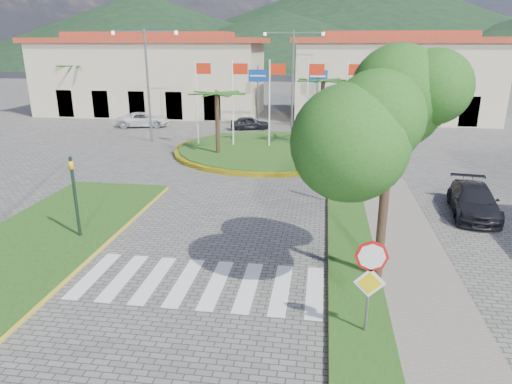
# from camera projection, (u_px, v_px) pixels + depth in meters

# --- Properties ---
(ground) EXTENTS (160.00, 160.00, 0.00)m
(ground) POSITION_uv_depth(u_px,v_px,m) (150.00, 370.00, 10.30)
(ground) COLOR #5A5755
(ground) RESTS_ON ground
(sidewalk_right) EXTENTS (4.00, 28.00, 0.15)m
(sidewalk_right) POSITION_uv_depth(u_px,v_px,m) (410.00, 338.00, 11.32)
(sidewalk_right) COLOR gray
(sidewalk_right) RESTS_ON ground
(verge_right) EXTENTS (1.60, 28.00, 0.18)m
(verge_right) POSITION_uv_depth(u_px,v_px,m) (361.00, 333.00, 11.48)
(verge_right) COLOR #1F4714
(verge_right) RESTS_ON ground
(median_left) EXTENTS (5.00, 14.00, 0.18)m
(median_left) POSITION_uv_depth(u_px,v_px,m) (41.00, 241.00, 16.81)
(median_left) COLOR #1F4714
(median_left) RESTS_ON ground
(crosswalk) EXTENTS (8.00, 3.00, 0.01)m
(crosswalk) POSITION_uv_depth(u_px,v_px,m) (197.00, 283.00, 14.05)
(crosswalk) COLOR silver
(crosswalk) RESTS_ON ground
(roundabout_island) EXTENTS (12.70, 12.70, 6.00)m
(roundabout_island) POSITION_uv_depth(u_px,v_px,m) (268.00, 149.00, 30.92)
(roundabout_island) COLOR yellow
(roundabout_island) RESTS_ON ground
(stop_sign) EXTENTS (0.80, 0.11, 2.65)m
(stop_sign) POSITION_uv_depth(u_px,v_px,m) (370.00, 274.00, 10.90)
(stop_sign) COLOR slate
(stop_sign) RESTS_ON ground
(deciduous_tree) EXTENTS (3.60, 3.60, 6.80)m
(deciduous_tree) POSITION_uv_depth(u_px,v_px,m) (392.00, 114.00, 12.62)
(deciduous_tree) COLOR black
(deciduous_tree) RESTS_ON ground
(traffic_light_left) EXTENTS (0.15, 0.18, 3.20)m
(traffic_light_left) POSITION_uv_depth(u_px,v_px,m) (74.00, 191.00, 16.52)
(traffic_light_left) COLOR black
(traffic_light_left) RESTS_ON ground
(traffic_light_right) EXTENTS (0.15, 0.18, 3.20)m
(traffic_light_right) POSITION_uv_depth(u_px,v_px,m) (341.00, 163.00, 20.34)
(traffic_light_right) COLOR black
(traffic_light_right) RESTS_ON ground
(traffic_light_far) EXTENTS (0.18, 0.15, 3.20)m
(traffic_light_far) POSITION_uv_depth(u_px,v_px,m) (385.00, 117.00, 33.01)
(traffic_light_far) COLOR black
(traffic_light_far) RESTS_ON ground
(direction_sign_west) EXTENTS (1.60, 0.14, 5.20)m
(direction_sign_west) POSITION_uv_depth(u_px,v_px,m) (258.00, 86.00, 38.58)
(direction_sign_west) COLOR slate
(direction_sign_west) RESTS_ON ground
(direction_sign_east) EXTENTS (1.60, 0.14, 5.20)m
(direction_sign_east) POSITION_uv_depth(u_px,v_px,m) (317.00, 87.00, 37.88)
(direction_sign_east) COLOR slate
(direction_sign_east) RESTS_ON ground
(street_lamp_centre) EXTENTS (4.80, 0.16, 8.00)m
(street_lamp_centre) POSITION_uv_depth(u_px,v_px,m) (293.00, 76.00, 36.95)
(street_lamp_centre) COLOR slate
(street_lamp_centre) RESTS_ON ground
(street_lamp_west) EXTENTS (4.80, 0.16, 8.00)m
(street_lamp_west) POSITION_uv_depth(u_px,v_px,m) (148.00, 80.00, 32.70)
(street_lamp_west) COLOR slate
(street_lamp_west) RESTS_ON ground
(building_left) EXTENTS (23.32, 9.54, 8.05)m
(building_left) POSITION_uv_depth(u_px,v_px,m) (152.00, 75.00, 46.74)
(building_left) COLOR beige
(building_left) RESTS_ON ground
(building_right) EXTENTS (19.08, 9.54, 8.05)m
(building_right) POSITION_uv_depth(u_px,v_px,m) (393.00, 77.00, 43.40)
(building_right) COLOR beige
(building_right) RESTS_ON ground
(hill_far_west) EXTENTS (140.00, 140.00, 22.00)m
(hill_far_west) POSITION_uv_depth(u_px,v_px,m) (143.00, 30.00, 146.10)
(hill_far_west) COLOR black
(hill_far_west) RESTS_ON ground
(hill_far_mid) EXTENTS (180.00, 180.00, 30.00)m
(hill_far_mid) POSITION_uv_depth(u_px,v_px,m) (362.00, 18.00, 153.91)
(hill_far_mid) COLOR black
(hill_far_mid) RESTS_ON ground
(hill_near_back) EXTENTS (110.00, 110.00, 16.00)m
(hill_near_back) POSITION_uv_depth(u_px,v_px,m) (279.00, 39.00, 131.38)
(hill_near_back) COLOR black
(hill_near_back) RESTS_ON ground
(white_van) EXTENTS (4.82, 2.99, 1.24)m
(white_van) POSITION_uv_depth(u_px,v_px,m) (144.00, 120.00, 39.97)
(white_van) COLOR silver
(white_van) RESTS_ON ground
(car_dark_a) EXTENTS (3.50, 2.12, 1.11)m
(car_dark_a) POSITION_uv_depth(u_px,v_px,m) (250.00, 123.00, 38.67)
(car_dark_a) COLOR black
(car_dark_a) RESTS_ON ground
(car_dark_b) EXTENTS (3.94, 2.74, 1.23)m
(car_dark_b) POSITION_uv_depth(u_px,v_px,m) (389.00, 120.00, 39.77)
(car_dark_b) COLOR black
(car_dark_b) RESTS_ON ground
(car_side_right) EXTENTS (2.30, 4.55, 1.27)m
(car_side_right) POSITION_uv_depth(u_px,v_px,m) (474.00, 200.00, 19.47)
(car_side_right) COLOR black
(car_side_right) RESTS_ON ground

